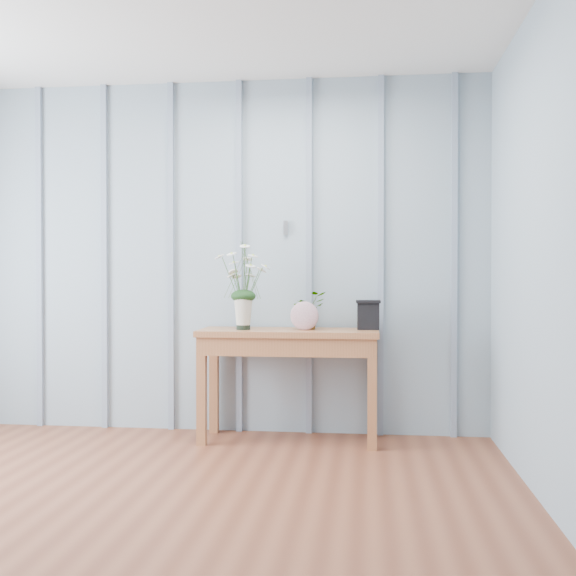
# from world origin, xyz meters

# --- Properties ---
(ground) EXTENTS (4.50, 4.50, 0.00)m
(ground) POSITION_xyz_m (0.00, 0.00, 0.00)
(ground) COLOR brown
(ground) RESTS_ON ground
(room_shell) EXTENTS (4.00, 4.50, 2.50)m
(room_shell) POSITION_xyz_m (0.00, 0.92, 1.99)
(room_shell) COLOR #90A3AF
(room_shell) RESTS_ON ground
(sideboard) EXTENTS (1.20, 0.45, 0.75)m
(sideboard) POSITION_xyz_m (0.63, 1.99, 0.64)
(sideboard) COLOR #985B33
(sideboard) RESTS_ON ground
(daisy_vase) EXTENTS (0.41, 0.31, 0.58)m
(daisy_vase) POSITION_xyz_m (0.33, 1.95, 1.12)
(daisy_vase) COLOR black
(daisy_vase) RESTS_ON sideboard
(spider_plant) EXTENTS (0.30, 0.30, 0.26)m
(spider_plant) POSITION_xyz_m (0.76, 2.07, 0.88)
(spider_plant) COLOR #123214
(spider_plant) RESTS_ON sideboard
(felt_disc_vessel) EXTENTS (0.20, 0.08, 0.19)m
(felt_disc_vessel) POSITION_xyz_m (0.74, 1.94, 0.85)
(felt_disc_vessel) COLOR #864362
(felt_disc_vessel) RESTS_ON sideboard
(carved_box) EXTENTS (0.17, 0.13, 0.20)m
(carved_box) POSITION_xyz_m (1.16, 2.05, 0.85)
(carved_box) COLOR black
(carved_box) RESTS_ON sideboard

